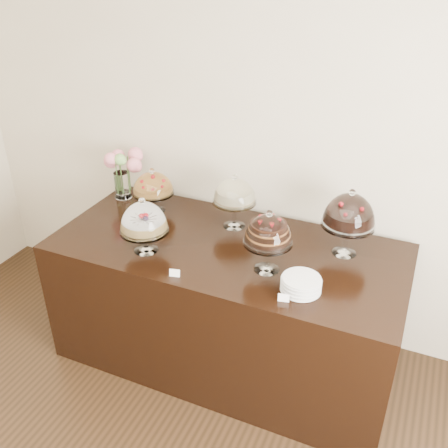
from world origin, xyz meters
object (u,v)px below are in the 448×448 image
at_px(display_counter, 227,303).
at_px(cake_stand_sugar_sponge, 144,220).
at_px(flower_vase, 123,167).
at_px(plate_stack, 301,284).
at_px(cake_stand_cheesecake, 235,193).
at_px(cake_stand_dark_choco, 349,213).
at_px(cake_stand_choco_layer, 268,232).
at_px(cake_stand_fruit_tart, 153,185).

relative_size(display_counter, cake_stand_sugar_sponge, 6.17).
xyz_separation_m(display_counter, cake_stand_sugar_sponge, (-0.44, -0.25, 0.66)).
bearing_deg(flower_vase, plate_stack, -21.83).
bearing_deg(flower_vase, cake_stand_cheesecake, -5.78).
bearing_deg(cake_stand_cheesecake, plate_stack, -40.48).
xyz_separation_m(display_counter, cake_stand_dark_choco, (0.68, 0.21, 0.72)).
height_order(display_counter, cake_stand_cheesecake, cake_stand_cheesecake).
distance_m(cake_stand_cheesecake, flower_vase, 0.92).
bearing_deg(flower_vase, cake_stand_sugar_sponge, -47.68).
bearing_deg(cake_stand_dark_choco, cake_stand_cheesecake, 176.91).
xyz_separation_m(cake_stand_cheesecake, plate_stack, (0.61, -0.52, -0.20)).
bearing_deg(cake_stand_cheesecake, cake_stand_sugar_sponge, -127.26).
height_order(cake_stand_choco_layer, cake_stand_fruit_tart, cake_stand_choco_layer).
relative_size(cake_stand_choco_layer, cake_stand_dark_choco, 0.90).
bearing_deg(cake_stand_fruit_tart, plate_stack, -22.29).
distance_m(cake_stand_choco_layer, cake_stand_fruit_tart, 1.04).
bearing_deg(cake_stand_cheesecake, flower_vase, 174.22).
xyz_separation_m(cake_stand_sugar_sponge, cake_stand_fruit_tart, (-0.22, 0.47, -0.02)).
distance_m(display_counter, cake_stand_sugar_sponge, 0.83).
bearing_deg(cake_stand_sugar_sponge, cake_stand_dark_choco, 22.22).
xyz_separation_m(cake_stand_sugar_sponge, cake_stand_choco_layer, (0.75, 0.10, 0.04)).
bearing_deg(cake_stand_choco_layer, cake_stand_fruit_tart, 158.90).
xyz_separation_m(cake_stand_sugar_sponge, flower_vase, (-0.54, 0.59, 0.02)).
distance_m(cake_stand_choco_layer, cake_stand_dark_choco, 0.52).
height_order(cake_stand_dark_choco, flower_vase, cake_stand_dark_choco).
distance_m(cake_stand_choco_layer, plate_stack, 0.34).
relative_size(cake_stand_choco_layer, cake_stand_fruit_tart, 1.20).
xyz_separation_m(display_counter, cake_stand_fruit_tart, (-0.66, 0.23, 0.64)).
xyz_separation_m(cake_stand_choco_layer, plate_stack, (0.24, -0.12, -0.21)).
relative_size(display_counter, flower_vase, 6.01).
height_order(cake_stand_choco_layer, cake_stand_dark_choco, cake_stand_dark_choco).
height_order(display_counter, plate_stack, plate_stack).
bearing_deg(cake_stand_choco_layer, cake_stand_dark_choco, 43.56).
distance_m(cake_stand_cheesecake, plate_stack, 0.82).
bearing_deg(cake_stand_choco_layer, plate_stack, -26.92).
bearing_deg(flower_vase, cake_stand_dark_choco, -4.58).
distance_m(cake_stand_sugar_sponge, cake_stand_dark_choco, 1.21).
xyz_separation_m(display_counter, plate_stack, (0.55, -0.27, 0.49)).
xyz_separation_m(display_counter, cake_stand_cheesecake, (-0.06, 0.25, 0.69)).
height_order(cake_stand_sugar_sponge, flower_vase, flower_vase).
distance_m(display_counter, cake_stand_choco_layer, 0.78).
xyz_separation_m(cake_stand_sugar_sponge, plate_stack, (0.98, -0.02, -0.17)).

